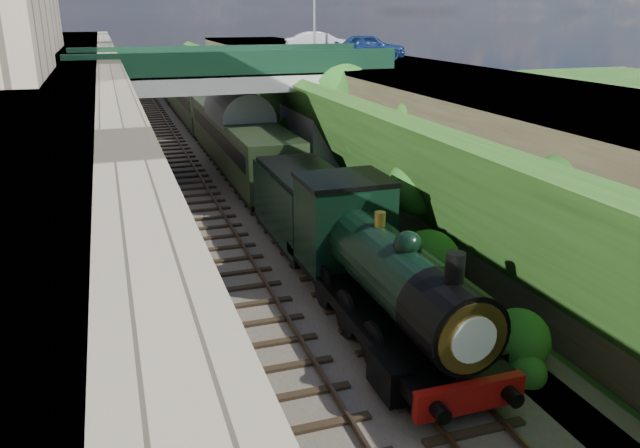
# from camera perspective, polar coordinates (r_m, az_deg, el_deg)

# --- Properties ---
(trackbed) EXTENTS (10.00, 90.00, 0.20)m
(trackbed) POSITION_cam_1_polar(r_m,az_deg,el_deg) (30.99, -7.22, 1.95)
(trackbed) COLOR #473F38
(trackbed) RESTS_ON ground
(retaining_wall) EXTENTS (1.00, 90.00, 7.00)m
(retaining_wall) POSITION_cam_1_polar(r_m,az_deg,el_deg) (29.65, -18.03, 7.18)
(retaining_wall) COLOR #756B56
(retaining_wall) RESTS_ON ground
(street_plateau_left) EXTENTS (6.00, 90.00, 7.00)m
(street_plateau_left) POSITION_cam_1_polar(r_m,az_deg,el_deg) (29.83, -24.78, 6.44)
(street_plateau_left) COLOR #262628
(street_plateau_left) RESTS_ON ground
(street_plateau_right) EXTENTS (8.00, 90.00, 6.25)m
(street_plateau_right) POSITION_cam_1_polar(r_m,az_deg,el_deg) (33.39, 8.90, 8.43)
(street_plateau_right) COLOR #262628
(street_plateau_right) RESTS_ON ground
(embankment_slope) EXTENTS (4.76, 90.00, 6.47)m
(embankment_slope) POSITION_cam_1_polar(r_m,az_deg,el_deg) (29.75, 2.76, 6.40)
(embankment_slope) COLOR #1E4714
(embankment_slope) RESTS_ON ground
(track_left) EXTENTS (2.50, 90.00, 0.20)m
(track_left) POSITION_cam_1_polar(r_m,az_deg,el_deg) (30.65, -10.89, 1.84)
(track_left) COLOR black
(track_left) RESTS_ON trackbed
(track_right) EXTENTS (2.50, 90.00, 0.20)m
(track_right) POSITION_cam_1_polar(r_m,az_deg,el_deg) (31.20, -5.07, 2.42)
(track_right) COLOR black
(track_right) RESTS_ON trackbed
(road_bridge) EXTENTS (16.00, 6.40, 7.25)m
(road_bridge) POSITION_cam_1_polar(r_m,az_deg,el_deg) (34.15, -7.32, 10.35)
(road_bridge) COLOR gray
(road_bridge) RESTS_ON ground
(tree) EXTENTS (3.60, 3.80, 6.60)m
(tree) POSITION_cam_1_polar(r_m,az_deg,el_deg) (33.14, 2.12, 11.23)
(tree) COLOR black
(tree) RESTS_ON ground
(lamppost) EXTENTS (0.87, 0.15, 6.00)m
(lamppost) POSITION_cam_1_polar(r_m,az_deg,el_deg) (40.83, -0.46, 19.59)
(lamppost) COLOR gray
(lamppost) RESTS_ON street_plateau_right
(car_blue) EXTENTS (4.74, 3.15, 1.50)m
(car_blue) POSITION_cam_1_polar(r_m,az_deg,el_deg) (39.67, 4.52, 15.85)
(car_blue) COLOR navy
(car_blue) RESTS_ON street_plateau_right
(car_silver) EXTENTS (4.88, 2.38, 1.54)m
(car_silver) POSITION_cam_1_polar(r_m,az_deg,el_deg) (42.89, 0.07, 16.16)
(car_silver) COLOR silver
(car_silver) RESTS_ON street_plateau_right
(locomotive) EXTENTS (3.10, 10.22, 3.83)m
(locomotive) POSITION_cam_1_polar(r_m,az_deg,el_deg) (18.05, 5.54, -4.53)
(locomotive) COLOR black
(locomotive) RESTS_ON trackbed
(tender) EXTENTS (2.70, 6.00, 3.05)m
(tender) POSITION_cam_1_polar(r_m,az_deg,el_deg) (24.61, -1.44, 1.32)
(tender) COLOR black
(tender) RESTS_ON trackbed
(coach_front) EXTENTS (2.90, 18.00, 3.70)m
(coach_front) POSITION_cam_1_polar(r_m,az_deg,el_deg) (36.38, -7.40, 7.63)
(coach_front) COLOR black
(coach_front) RESTS_ON trackbed
(coach_middle) EXTENTS (2.90, 18.00, 3.70)m
(coach_middle) POSITION_cam_1_polar(r_m,az_deg,el_deg) (54.72, -11.44, 11.14)
(coach_middle) COLOR black
(coach_middle) RESTS_ON trackbed
(coach_rear) EXTENTS (2.90, 18.00, 3.70)m
(coach_rear) POSITION_cam_1_polar(r_m,az_deg,el_deg) (73.29, -13.48, 12.87)
(coach_rear) COLOR black
(coach_rear) RESTS_ON trackbed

